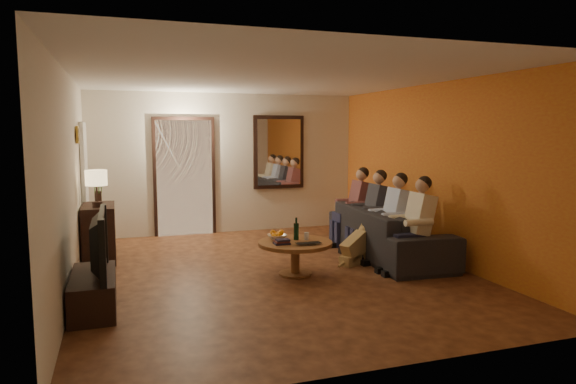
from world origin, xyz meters
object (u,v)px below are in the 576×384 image
object	(u,v)px
dresser	(99,233)
person_b	(393,221)
person_d	(356,209)
bowl	(277,237)
sofa	(388,232)
person_c	(373,215)
table_lamp	(97,188)
dog	(355,245)
wine_bottle	(296,228)
laptop	(310,244)
tv	(91,243)
coffee_table	(295,258)
person_a	(415,228)
tv_stand	(94,292)

from	to	relation	value
dresser	person_b	size ratio (longest dim) A/B	0.77
dresser	person_d	world-z (taller)	person_d
person_b	bowl	size ratio (longest dim) A/B	4.63
sofa	person_c	bearing A→B (deg)	22.09
table_lamp	person_b	bearing A→B (deg)	-16.74
table_lamp	person_b	distance (m)	4.27
person_c	person_d	xyz separation A→B (m)	(0.00, 0.60, 0.00)
dog	wine_bottle	bearing A→B (deg)	164.31
dresser	person_d	bearing A→B (deg)	-3.40
sofa	dog	world-z (taller)	sofa
wine_bottle	laptop	bearing A→B (deg)	-82.50
person_c	dog	world-z (taller)	person_c
tv	wine_bottle	size ratio (longest dim) A/B	3.77
dog	laptop	distance (m)	1.06
person_d	wine_bottle	distance (m)	2.01
person_d	coffee_table	xyz separation A→B (m)	(-1.58, -1.41, -0.38)
person_c	laptop	world-z (taller)	person_c
person_a	person_b	size ratio (longest dim) A/B	1.00
table_lamp	person_c	size ratio (longest dim) A/B	0.45
coffee_table	wine_bottle	size ratio (longest dim) A/B	3.16
table_lamp	person_c	world-z (taller)	table_lamp
person_a	coffee_table	world-z (taller)	person_a
person_c	bowl	distance (m)	1.86
person_d	sofa	bearing A→B (deg)	-83.66
sofa	dog	size ratio (longest dim) A/B	4.57
dresser	tv	bearing A→B (deg)	-90.00
dresser	dog	distance (m)	3.76
tv	laptop	bearing A→B (deg)	-83.14
person_a	tv_stand	bearing A→B (deg)	-177.13
dresser	person_c	distance (m)	4.15
person_d	dog	distance (m)	1.33
person_b	person_d	size ratio (longest dim) A/B	1.00
sofa	person_c	world-z (taller)	person_c
table_lamp	coffee_table	distance (m)	3.00
person_b	tv	bearing A→B (deg)	-168.80
laptop	sofa	bearing A→B (deg)	27.23
tv	bowl	world-z (taller)	tv
dresser	tv	world-z (taller)	tv
sofa	person_d	size ratio (longest dim) A/B	2.13
tv	laptop	xyz separation A→B (m)	(2.58, 0.31, -0.26)
dresser	laptop	bearing A→B (deg)	-36.83
sofa	person_c	xyz separation A→B (m)	(-0.10, 0.30, 0.23)
tv_stand	wine_bottle	distance (m)	2.66
person_b	coffee_table	size ratio (longest dim) A/B	1.22
person_b	person_c	size ratio (longest dim) A/B	1.00
person_a	person_c	world-z (taller)	same
person_d	wine_bottle	world-z (taller)	person_d
sofa	dog	xyz separation A→B (m)	(-0.68, -0.26, -0.09)
sofa	person_b	size ratio (longest dim) A/B	2.13
tv_stand	sofa	distance (m)	4.31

